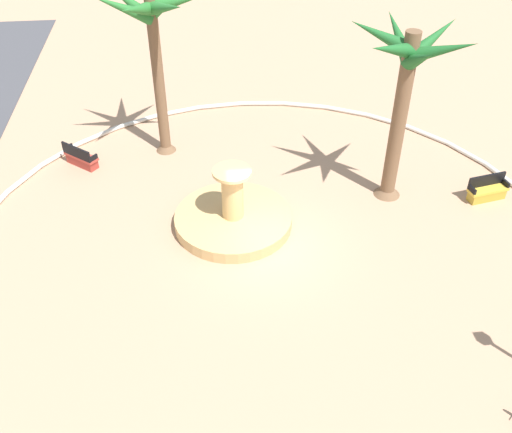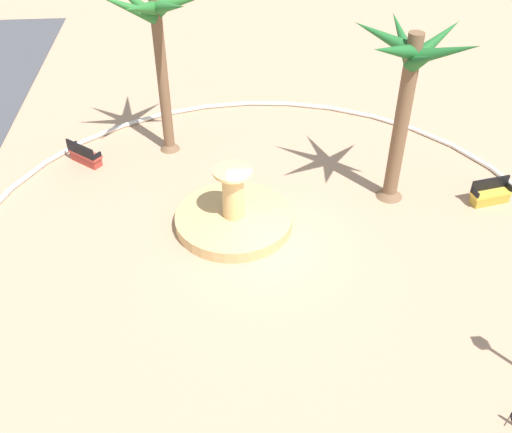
{
  "view_description": "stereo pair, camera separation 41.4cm",
  "coord_description": "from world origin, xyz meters",
  "px_view_note": "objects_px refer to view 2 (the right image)",
  "views": [
    {
      "loc": [
        -15.69,
        2.0,
        13.66
      ],
      "look_at": [
        0.37,
        0.32,
        1.0
      ],
      "focal_mm": 41.09,
      "sensor_mm": 36.0,
      "label": 1
    },
    {
      "loc": [
        -15.73,
        1.59,
        13.66
      ],
      "look_at": [
        0.37,
        0.32,
        1.0
      ],
      "focal_mm": 41.09,
      "sensor_mm": 36.0,
      "label": 2
    }
  ],
  "objects_px": {
    "palm_tree_near_fountain": "(408,83)",
    "bench_west": "(490,195)",
    "palm_tree_by_curb": "(158,26)",
    "bench_east": "(85,156)",
    "fountain": "(234,217)"
  },
  "relations": [
    {
      "from": "fountain",
      "to": "palm_tree_by_curb",
      "type": "height_order",
      "value": "palm_tree_by_curb"
    },
    {
      "from": "fountain",
      "to": "bench_east",
      "type": "relative_size",
      "value": 2.79
    },
    {
      "from": "palm_tree_by_curb",
      "to": "bench_east",
      "type": "xyz_separation_m",
      "value": [
        -0.85,
        3.56,
        -5.18
      ]
    },
    {
      "from": "bench_west",
      "to": "fountain",
      "type": "bearing_deg",
      "value": 93.51
    },
    {
      "from": "bench_east",
      "to": "bench_west",
      "type": "bearing_deg",
      "value": -104.26
    },
    {
      "from": "palm_tree_near_fountain",
      "to": "bench_west",
      "type": "height_order",
      "value": "palm_tree_near_fountain"
    },
    {
      "from": "palm_tree_near_fountain",
      "to": "palm_tree_by_curb",
      "type": "relative_size",
      "value": 0.96
    },
    {
      "from": "palm_tree_by_curb",
      "to": "fountain",
      "type": "bearing_deg",
      "value": -155.41
    },
    {
      "from": "fountain",
      "to": "bench_east",
      "type": "bearing_deg",
      "value": 52.4
    },
    {
      "from": "palm_tree_by_curb",
      "to": "bench_west",
      "type": "distance_m",
      "value": 14.43
    },
    {
      "from": "fountain",
      "to": "bench_east",
      "type": "height_order",
      "value": "fountain"
    },
    {
      "from": "palm_tree_near_fountain",
      "to": "bench_west",
      "type": "relative_size",
      "value": 4.12
    },
    {
      "from": "fountain",
      "to": "palm_tree_near_fountain",
      "type": "height_order",
      "value": "palm_tree_near_fountain"
    },
    {
      "from": "fountain",
      "to": "palm_tree_near_fountain",
      "type": "xyz_separation_m",
      "value": [
        1.29,
        -6.18,
        4.52
      ]
    },
    {
      "from": "palm_tree_near_fountain",
      "to": "palm_tree_by_curb",
      "type": "distance_m",
      "value": 9.73
    }
  ]
}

